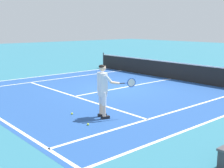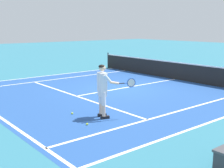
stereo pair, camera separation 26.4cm
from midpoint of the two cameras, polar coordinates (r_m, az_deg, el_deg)
ground_plane at (r=13.88m, az=0.68°, el=-0.86°), size 80.00×80.00×0.00m
court_inner_surface at (r=13.25m, az=-2.58°, el=-1.44°), size 10.98×10.28×0.00m
line_service at (r=12.43m, az=-7.87°, el=-2.37°), size 8.23×0.10×0.01m
line_centre_service at (r=14.37m, az=2.89°, el=-0.45°), size 0.10×6.40×0.01m
line_singles_left at (r=16.62m, az=-11.39°, el=0.92°), size 0.10×9.88×0.01m
line_singles_right at (r=10.43m, az=11.62°, el=-5.12°), size 0.10×9.88×0.01m
line_doubles_left at (r=17.82m, az=-13.58°, el=1.51°), size 0.10×9.88×0.01m
line_doubles_right at (r=9.69m, az=18.09°, el=-6.70°), size 0.10×9.88×0.01m
tennis_net at (r=16.62m, az=10.92°, el=2.67°), size 11.96×0.08×1.07m
tennis_player at (r=9.25m, az=-2.51°, el=-0.68°), size 0.91×1.02×1.71m
tennis_ball_near_feet at (r=8.82m, az=-5.52°, el=-7.76°), size 0.07×0.07×0.07m
tennis_ball_by_baseline at (r=9.91m, az=-8.52°, el=-5.69°), size 0.07×0.07×0.07m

